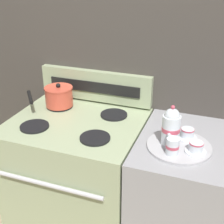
{
  "coord_description": "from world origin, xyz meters",
  "views": [
    {
      "loc": [
        0.4,
        -1.43,
        1.76
      ],
      "look_at": [
        -0.14,
        0.03,
        1.01
      ],
      "focal_mm": 50.0,
      "sensor_mm": 36.0,
      "label": 1
    }
  ],
  "objects_px": {
    "teacup_right": "(187,133)",
    "stove": "(79,185)",
    "saucepan": "(58,96)",
    "creamer_jug": "(173,146)",
    "serving_tray": "(179,146)",
    "teacup_left": "(196,147)",
    "teapot": "(171,127)"
  },
  "relations": [
    {
      "from": "serving_tray",
      "to": "teacup_right",
      "type": "height_order",
      "value": "teacup_right"
    },
    {
      "from": "stove",
      "to": "creamer_jug",
      "type": "relative_size",
      "value": 11.5
    },
    {
      "from": "teacup_left",
      "to": "teacup_right",
      "type": "xyz_separation_m",
      "value": [
        -0.06,
        0.12,
        0.0
      ]
    },
    {
      "from": "teacup_left",
      "to": "serving_tray",
      "type": "bearing_deg",
      "value": 158.15
    },
    {
      "from": "stove",
      "to": "creamer_jug",
      "type": "height_order",
      "value": "creamer_jug"
    },
    {
      "from": "serving_tray",
      "to": "teapot",
      "type": "bearing_deg",
      "value": -174.51
    },
    {
      "from": "teapot",
      "to": "teacup_right",
      "type": "bearing_deg",
      "value": 51.34
    },
    {
      "from": "saucepan",
      "to": "teacup_left",
      "type": "bearing_deg",
      "value": -16.28
    },
    {
      "from": "serving_tray",
      "to": "creamer_jug",
      "type": "xyz_separation_m",
      "value": [
        -0.02,
        -0.09,
        0.05
      ]
    },
    {
      "from": "stove",
      "to": "teacup_right",
      "type": "distance_m",
      "value": 0.81
    },
    {
      "from": "saucepan",
      "to": "creamer_jug",
      "type": "distance_m",
      "value": 0.83
    },
    {
      "from": "serving_tray",
      "to": "teacup_left",
      "type": "bearing_deg",
      "value": -21.85
    },
    {
      "from": "stove",
      "to": "teacup_right",
      "type": "relative_size",
      "value": 9.24
    },
    {
      "from": "teacup_left",
      "to": "teacup_right",
      "type": "bearing_deg",
      "value": 115.45
    },
    {
      "from": "teacup_right",
      "to": "stove",
      "type": "bearing_deg",
      "value": -179.43
    },
    {
      "from": "serving_tray",
      "to": "creamer_jug",
      "type": "height_order",
      "value": "creamer_jug"
    },
    {
      "from": "teacup_right",
      "to": "teapot",
      "type": "bearing_deg",
      "value": -128.66
    },
    {
      "from": "saucepan",
      "to": "creamer_jug",
      "type": "relative_size",
      "value": 3.52
    },
    {
      "from": "saucepan",
      "to": "serving_tray",
      "type": "distance_m",
      "value": 0.83
    },
    {
      "from": "saucepan",
      "to": "serving_tray",
      "type": "bearing_deg",
      "value": -15.68
    },
    {
      "from": "teacup_left",
      "to": "teapot",
      "type": "bearing_deg",
      "value": 167.52
    },
    {
      "from": "teacup_right",
      "to": "serving_tray",
      "type": "bearing_deg",
      "value": -106.66
    },
    {
      "from": "teapot",
      "to": "creamer_jug",
      "type": "distance_m",
      "value": 0.1
    },
    {
      "from": "teapot",
      "to": "teacup_left",
      "type": "height_order",
      "value": "teapot"
    },
    {
      "from": "stove",
      "to": "serving_tray",
      "type": "xyz_separation_m",
      "value": [
        0.61,
        -0.08,
        0.47
      ]
    },
    {
      "from": "serving_tray",
      "to": "teacup_left",
      "type": "relative_size",
      "value": 3.12
    },
    {
      "from": "stove",
      "to": "serving_tray",
      "type": "bearing_deg",
      "value": -7.51
    },
    {
      "from": "serving_tray",
      "to": "teacup_left",
      "type": "xyz_separation_m",
      "value": [
        0.08,
        -0.03,
        0.03
      ]
    },
    {
      "from": "saucepan",
      "to": "teacup_left",
      "type": "height_order",
      "value": "saucepan"
    },
    {
      "from": "saucepan",
      "to": "teapot",
      "type": "distance_m",
      "value": 0.78
    },
    {
      "from": "teapot",
      "to": "teacup_right",
      "type": "relative_size",
      "value": 2.07
    },
    {
      "from": "teacup_right",
      "to": "teacup_left",
      "type": "bearing_deg",
      "value": -64.55
    }
  ]
}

